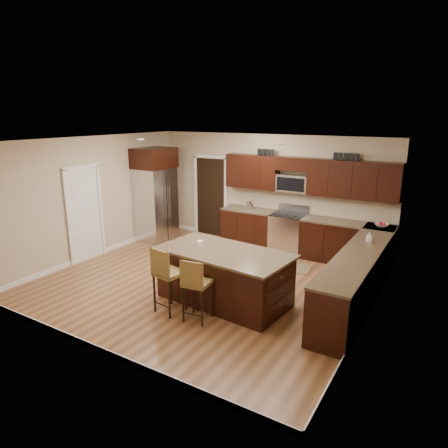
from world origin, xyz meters
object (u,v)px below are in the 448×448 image
Objects in this scene: stool_left at (166,273)px; refrigerator at (156,194)px; stool_mid at (195,283)px; island at (224,278)px; range at (288,233)px.

refrigerator reaches higher than stool_left.
island is at bearing 81.90° from stool_mid.
stool_left is 4.11m from refrigerator.
refrigerator reaches higher than island.
refrigerator is at bearing 152.27° from island.
stool_left is at bearing -119.37° from island.
refrigerator reaches higher than stool_mid.
stool_mid reaches higher than island.
refrigerator reaches higher than range.
refrigerator is at bearing 130.83° from stool_mid.
stool_mid is at bearing 9.21° from stool_left.
stool_left is (-0.58, -0.85, 0.27)m from island.
range is 0.47× the size of island.
stool_left reaches higher than island.
refrigerator is (-3.33, 3.00, 0.56)m from stool_mid.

